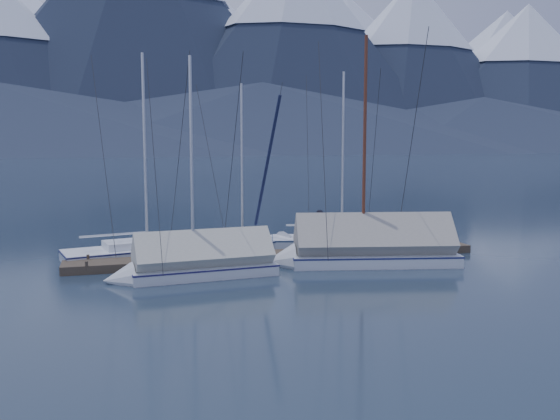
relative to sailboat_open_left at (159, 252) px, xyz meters
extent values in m
plane|color=#15202F|center=(5.02, -4.44, -0.17)|extent=(1000.00, 1000.00, 0.00)
cone|color=#475675|center=(45.02, 425.56, 69.83)|extent=(330.00, 330.00, 140.00)
cone|color=#475675|center=(185.02, 440.56, 62.33)|extent=(308.00, 308.00, 125.00)
cone|color=silver|center=(185.02, 440.56, 99.08)|extent=(133.24, 133.24, 52.50)
cone|color=#475675|center=(325.02, 420.56, 57.33)|extent=(286.00, 286.00, 115.00)
cone|color=silver|center=(325.02, 420.56, 91.18)|extent=(123.72, 123.72, 48.30)
cone|color=#192133|center=(15.02, 305.56, 67.33)|extent=(228.00, 228.00, 135.00)
cone|color=#192133|center=(95.02, 285.56, 54.83)|extent=(190.00, 190.00, 110.00)
cone|color=#192133|center=(170.02, 295.56, 49.83)|extent=(182.40, 182.40, 100.00)
cone|color=silver|center=(170.02, 295.56, 79.33)|extent=(78.91, 78.91, 42.00)
cone|color=#192133|center=(245.02, 290.56, 43.83)|extent=(197.60, 197.60, 88.00)
cone|color=silver|center=(245.02, 290.56, 69.85)|extent=(85.48, 85.48, 36.96)
cone|color=#192133|center=(65.02, 240.56, 15.83)|extent=(390.00, 390.00, 32.00)
cone|color=#192133|center=(185.02, 245.56, 13.83)|extent=(364.00, 364.00, 28.00)
cube|color=#382D23|center=(5.02, -2.44, 0.00)|extent=(18.00, 1.50, 0.34)
cube|color=black|center=(-0.98, -2.44, -0.22)|extent=(3.00, 1.30, 0.30)
cube|color=black|center=(5.02, -2.44, -0.22)|extent=(3.00, 1.30, 0.30)
cube|color=black|center=(11.02, -2.44, -0.22)|extent=(3.00, 1.30, 0.30)
cylinder|color=#382D23|center=(-2.98, -1.74, 0.18)|extent=(0.12, 0.12, 0.35)
cylinder|color=#382D23|center=(-2.98, -3.14, 0.18)|extent=(0.12, 0.12, 0.35)
cylinder|color=#382D23|center=(0.02, -1.74, 0.18)|extent=(0.12, 0.12, 0.35)
cylinder|color=#382D23|center=(0.02, -3.14, 0.18)|extent=(0.12, 0.12, 0.35)
cylinder|color=#382D23|center=(3.02, -1.74, 0.18)|extent=(0.12, 0.12, 0.35)
cylinder|color=#382D23|center=(3.02, -3.14, 0.18)|extent=(0.12, 0.12, 0.35)
cylinder|color=#382D23|center=(6.02, -1.74, 0.18)|extent=(0.12, 0.12, 0.35)
cylinder|color=#382D23|center=(6.02, -3.14, 0.18)|extent=(0.12, 0.12, 0.35)
cylinder|color=#382D23|center=(9.02, -1.74, 0.18)|extent=(0.12, 0.12, 0.35)
cylinder|color=#382D23|center=(9.02, -3.14, 0.18)|extent=(0.12, 0.12, 0.35)
cylinder|color=#382D23|center=(12.02, -1.74, 0.18)|extent=(0.12, 0.12, 0.35)
cylinder|color=#382D23|center=(12.02, -3.14, 0.18)|extent=(0.12, 0.12, 0.35)
cube|color=silver|center=(-0.92, -0.21, -0.05)|extent=(6.67, 3.46, 0.70)
cube|color=silver|center=(-0.92, -0.21, -0.36)|extent=(5.53, 2.32, 0.32)
cube|color=#1A1D4F|center=(-0.92, -0.21, 0.25)|extent=(6.74, 3.49, 0.06)
cone|color=silver|center=(2.65, 0.59, -0.05)|extent=(1.58, 2.24, 2.04)
cube|color=silver|center=(-1.23, -0.28, 0.46)|extent=(2.50, 1.93, 0.32)
cylinder|color=#B2B7BF|center=(-0.51, -0.11, 4.54)|extent=(0.13, 0.13, 8.48)
cylinder|color=#B2B7BF|center=(-1.96, -0.44, 0.94)|extent=(2.81, 0.72, 0.10)
cylinder|color=#26262B|center=(1.04, 0.23, 4.54)|extent=(0.72, 3.13, 8.49)
cube|color=silver|center=(3.61, 0.37, -0.06)|extent=(5.85, 3.31, 0.61)
cube|color=silver|center=(3.61, 0.37, -0.34)|extent=(4.82, 2.28, 0.28)
cube|color=#19274D|center=(3.61, 0.37, 0.20)|extent=(5.91, 3.35, 0.06)
cone|color=silver|center=(6.69, 1.25, -0.06)|extent=(1.47, 1.99, 1.78)
cube|color=silver|center=(3.35, 0.29, 0.38)|extent=(2.23, 1.78, 0.28)
cylinder|color=#B2B7BF|center=(3.97, 0.47, 3.95)|extent=(0.11, 0.11, 7.41)
cylinder|color=#B2B7BF|center=(2.72, 0.11, 0.80)|extent=(2.43, 0.77, 0.08)
cylinder|color=#26262B|center=(5.31, 0.85, 3.95)|extent=(0.79, 2.70, 7.42)
cube|color=silver|center=(8.50, 0.15, -0.05)|extent=(6.32, 3.50, 0.66)
cube|color=silver|center=(8.50, 0.15, -0.35)|extent=(5.22, 2.39, 0.30)
cube|color=navy|center=(8.50, 0.15, 0.23)|extent=(6.39, 3.53, 0.06)
cone|color=silver|center=(11.83, -0.75, -0.05)|extent=(1.56, 2.14, 1.92)
cube|color=silver|center=(8.21, 0.23, 0.43)|extent=(2.39, 1.90, 0.30)
cylinder|color=#B2B7BF|center=(8.88, 0.04, 4.28)|extent=(0.12, 0.12, 8.01)
cylinder|color=#B2B7BF|center=(7.53, 0.41, 0.88)|extent=(2.63, 0.79, 0.09)
cylinder|color=#26262B|center=(10.33, -0.35, 4.28)|extent=(0.81, 2.93, 8.02)
cube|color=silver|center=(8.61, -4.25, -0.04)|extent=(7.28, 3.84, 0.74)
cube|color=silver|center=(8.61, -4.25, -0.37)|extent=(6.03, 2.54, 0.33)
cube|color=navy|center=(8.61, -4.25, 0.27)|extent=(7.35, 3.88, 0.07)
cone|color=silver|center=(4.73, -3.42, -0.04)|extent=(1.69, 2.56, 2.36)
cylinder|color=#592819|center=(8.17, -4.15, 4.79)|extent=(0.13, 0.13, 8.93)
cylinder|color=#592819|center=(9.70, -4.48, 1.00)|extent=(3.07, 0.74, 0.10)
cylinder|color=#26262B|center=(6.48, -3.79, 4.79)|extent=(0.75, 3.41, 8.94)
cube|color=gray|center=(8.61, -4.25, 0.78)|extent=(6.95, 3.81, 2.50)
cube|color=silver|center=(1.35, -4.60, -0.06)|extent=(5.64, 2.42, 0.65)
cube|color=silver|center=(1.35, -4.60, -0.35)|extent=(4.74, 1.47, 0.29)
cube|color=#1E1A4F|center=(1.35, -4.60, 0.22)|extent=(5.69, 2.44, 0.06)
cone|color=silver|center=(-1.82, -4.87, -0.06)|extent=(1.23, 1.97, 1.88)
cylinder|color=#B2B7BF|center=(0.96, -4.63, 4.19)|extent=(0.12, 0.12, 7.85)
cylinder|color=#B2B7BF|center=(2.33, -4.52, 0.86)|extent=(2.47, 0.30, 0.09)
cylinder|color=#26262B|center=(-0.41, -4.75, 4.19)|extent=(0.26, 2.76, 7.85)
cube|color=#AAAA9F|center=(1.35, -4.60, 0.66)|extent=(5.37, 2.43, 2.00)
imported|color=black|center=(6.98, -2.16, 1.05)|extent=(0.50, 0.69, 1.77)
camera|label=1|loc=(-1.85, -26.89, 4.99)|focal=38.00mm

